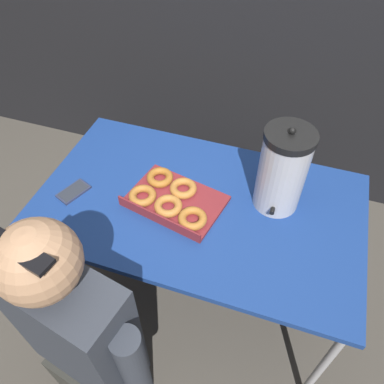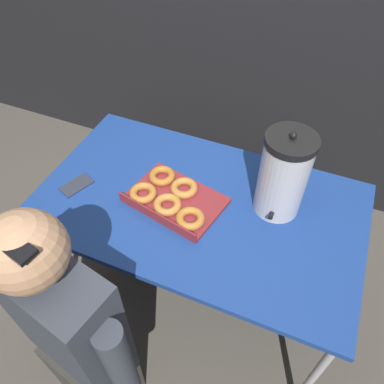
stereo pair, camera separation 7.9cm
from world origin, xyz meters
name	(u,v)px [view 1 (the left image)]	position (x,y,z in m)	size (l,w,h in m)	color
ground_plane	(197,289)	(0.00, 0.00, 0.00)	(12.00, 12.00, 0.00)	#4C473F
folding_table	(198,210)	(0.00, 0.00, 0.71)	(1.38, 0.81, 0.76)	navy
donut_box	(172,199)	(-0.11, -0.03, 0.78)	(0.44, 0.35, 0.05)	maroon
coffee_urn	(282,170)	(0.31, 0.11, 0.95)	(0.20, 0.22, 0.40)	#B7B7BC
cell_phone	(74,192)	(-0.54, -0.12, 0.77)	(0.12, 0.16, 0.01)	#2D334C
person_seated	(85,344)	(-0.22, -0.65, 0.62)	(0.55, 0.29, 1.28)	#33332D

